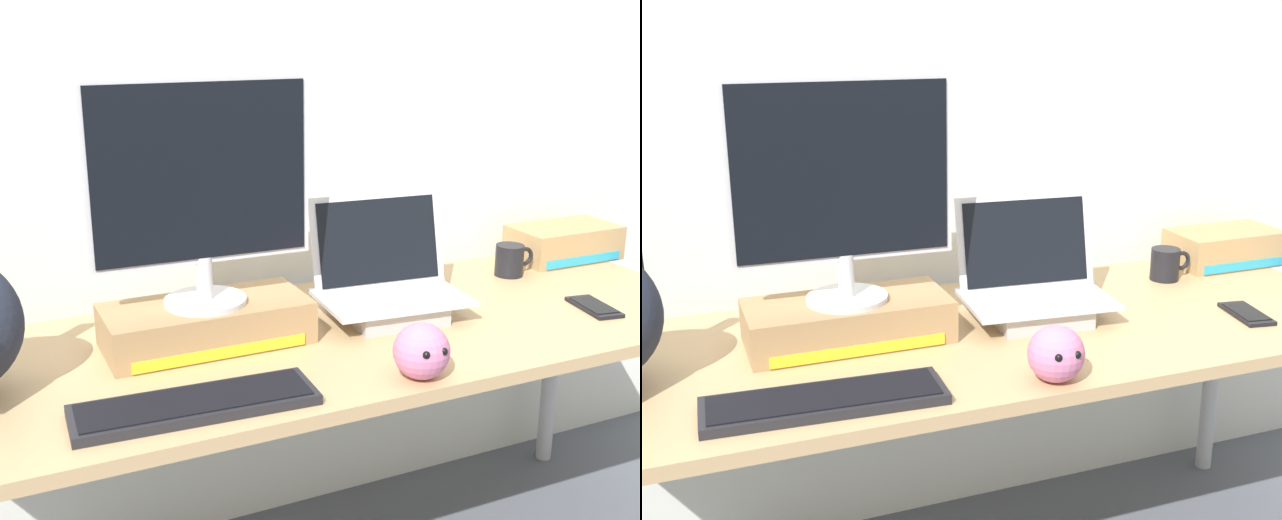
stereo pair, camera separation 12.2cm
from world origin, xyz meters
TOP-DOWN VIEW (x-y plane):
  - back_wall at (0.00, 0.46)m, footprint 7.00×0.10m
  - desk at (0.00, 0.00)m, footprint 2.06×0.72m
  - toner_box_yellow at (-0.25, 0.06)m, footprint 0.45×0.21m
  - desktop_monitor at (-0.25, 0.06)m, footprint 0.49×0.18m
  - open_laptop at (0.20, 0.04)m, footprint 0.37×0.27m
  - external_keyboard at (-0.37, -0.24)m, footprint 0.47×0.17m
  - coffee_mug at (0.68, 0.18)m, footprint 0.12×0.08m
  - cell_phone at (0.70, -0.14)m, footprint 0.10×0.16m
  - plush_toy at (0.09, -0.30)m, footprint 0.12×0.12m
  - toner_box_cyan at (0.93, 0.25)m, footprint 0.32×0.18m

SIDE VIEW (x-z plane):
  - desk at x=0.00m, z-range 0.30..1.01m
  - cell_phone at x=0.70m, z-range 0.72..0.73m
  - external_keyboard at x=-0.37m, z-range 0.72..0.74m
  - coffee_mug at x=0.68m, z-range 0.72..0.81m
  - toner_box_yellow at x=-0.25m, z-range 0.72..0.81m
  - toner_box_cyan at x=0.93m, z-range 0.72..0.82m
  - plush_toy at x=0.09m, z-range 0.72..0.84m
  - open_laptop at x=0.20m, z-range 0.63..0.92m
  - desktop_monitor at x=-0.25m, z-range 0.83..1.33m
  - back_wall at x=0.00m, z-range 0.00..2.60m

